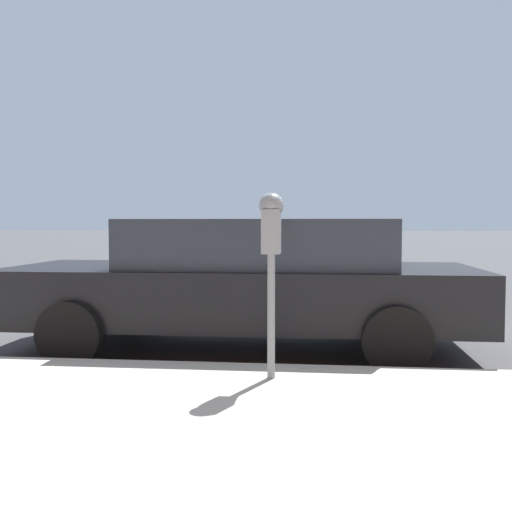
# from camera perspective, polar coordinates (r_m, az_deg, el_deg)

# --- Properties ---
(ground_plane) EXTENTS (220.00, 220.00, 0.00)m
(ground_plane) POSITION_cam_1_polar(r_m,az_deg,el_deg) (7.40, 6.54, -7.64)
(ground_plane) COLOR #424244
(parking_meter) EXTENTS (0.21, 0.19, 1.44)m
(parking_meter) POSITION_cam_1_polar(r_m,az_deg,el_deg) (4.60, 1.47, 1.77)
(parking_meter) COLOR gray
(parking_meter) RESTS_ON sidewalk
(car_black) EXTENTS (2.15, 4.97, 1.42)m
(car_black) POSITION_cam_1_polar(r_m,az_deg,el_deg) (6.49, -0.85, -2.34)
(car_black) COLOR black
(car_black) RESTS_ON ground_plane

